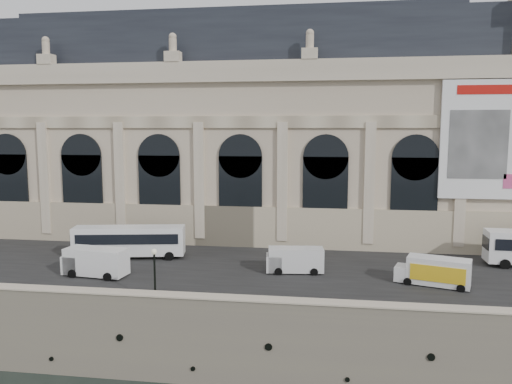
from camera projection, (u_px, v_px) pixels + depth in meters
quay at (283, 247)px, 72.95m from camera, size 160.00×70.00×6.00m
street at (265, 266)px, 51.95m from camera, size 160.00×24.00×0.06m
parapet at (244, 305)px, 38.72m from camera, size 160.00×1.40×1.21m
museum at (237, 132)px, 67.63m from camera, size 69.00×18.70×29.10m
bus_left at (129, 241)px, 54.81m from camera, size 12.30×4.64×3.55m
van_b at (93, 262)px, 48.26m from camera, size 6.43×3.14×2.76m
van_c at (292, 260)px, 49.41m from camera, size 5.82×2.82×2.50m
box_truck at (434, 272)px, 45.28m from camera, size 6.82×3.93×2.62m
lamp_right at (155, 276)px, 40.67m from camera, size 0.46×0.46×4.54m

